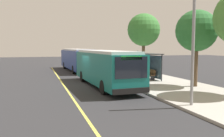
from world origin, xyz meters
The scene contains 12 objects.
ground_plane centered at (0.00, 0.00, 0.00)m, with size 120.00×120.00×0.00m, color #2B2B2D.
sidewalk_curb centered at (0.00, 6.00, 0.07)m, with size 44.00×6.40×0.15m, color #A8A399.
lane_stripe_center centered at (0.00, -2.20, 0.00)m, with size 36.00×0.14×0.01m, color #E0D64C.
transit_bus_main centered at (1.39, 1.01, 1.62)m, with size 10.79×3.03×2.95m.
transit_bus_second centered at (-12.26, 0.86, 1.62)m, with size 11.83×3.12×2.95m.
bus_shelter centered at (-0.37, 5.94, 1.92)m, with size 2.90×1.60×2.48m.
waiting_bench centered at (-0.37, 5.99, 0.63)m, with size 1.60×0.48×0.95m.
route_sign_post centered at (1.72, 3.77, 1.96)m, with size 0.44×0.08×2.80m.
pedestrian_commuter centered at (-1.51, 4.31, 1.12)m, with size 0.24×0.40×1.69m.
street_tree_near_shelter centered at (4.41, 7.54, 4.47)m, with size 3.21×3.21×5.95m.
street_tree_upstreet centered at (-4.97, 7.40, 5.16)m, with size 3.71×3.71×6.90m.
utility_pole centered at (9.53, 3.55, 3.35)m, with size 0.16×0.16×6.40m, color gray.
Camera 1 is at (20.28, -4.25, 3.26)m, focal length 38.36 mm.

